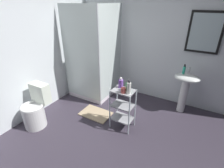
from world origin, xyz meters
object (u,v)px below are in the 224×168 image
Objects in this scene: hand_soap_bottle at (184,70)px; bath_mat at (96,114)px; toilet at (36,110)px; storage_cart at (123,106)px; body_wash_bottle_green at (128,87)px; shower_stall at (96,77)px; rinse_cup at (123,90)px; pedestal_sink at (186,86)px; conditioner_bottle_purple at (121,83)px; lotion_bottle_white at (129,88)px.

bath_mat is at bearing -144.55° from hand_soap_bottle.
storage_cart is (1.36, 0.71, 0.12)m from toilet.
bath_mat is (-0.69, 0.04, -0.81)m from body_wash_bottle_green.
shower_stall is at bearing -170.35° from hand_soap_bottle.
body_wash_bottle_green is 0.29× the size of bath_mat.
shower_stall is 1.39m from rinse_cup.
rinse_cup reaches higher than pedestal_sink.
toilet is 1.58m from conditioner_bottle_purple.
pedestal_sink is at bearing 53.00° from body_wash_bottle_green.
body_wash_bottle_green is (0.07, 0.02, 0.38)m from storage_cart.
shower_stall reaches higher than bath_mat.
rinse_cup is at bearing 24.53° from toilet.
storage_cart is 0.35m from rinse_cup.
bath_mat is at bearing 45.84° from toilet.
toilet is at bearing -141.68° from pedestal_sink.
conditioner_bottle_purple is at bearing -133.79° from pedestal_sink.
body_wash_bottle_green is 0.10m from rinse_cup.
pedestal_sink is 1.37m from rinse_cup.
lotion_bottle_white is 0.10m from rinse_cup.
toilet reaches higher than storage_cart.
toilet is at bearing -134.16° from bath_mat.
rinse_cup is (-0.80, -1.10, 0.20)m from pedestal_sink.
lotion_bottle_white is 1.33× the size of body_wash_bottle_green.
bath_mat is (-0.62, 0.06, -0.43)m from storage_cart.
storage_cart is 1.35m from hand_soap_bottle.
lotion_bottle_white is at bearing 24.01° from toilet.
storage_cart is at bearing 115.34° from rinse_cup.
rinse_cup is (1.40, 0.64, 0.47)m from toilet.
lotion_bottle_white is at bearing -123.70° from pedestal_sink.
conditioner_bottle_purple reaches higher than rinse_cup.
lotion_bottle_white is 0.08m from body_wash_bottle_green.
storage_cart is at bearing -125.87° from hand_soap_bottle.
storage_cart is 0.39m from body_wash_bottle_green.
storage_cart is 4.09× the size of hand_soap_bottle.
rinse_cup is (-0.08, -0.02, -0.06)m from lotion_bottle_white.
hand_soap_bottle is 0.78× the size of lotion_bottle_white.
shower_stall is 11.42× the size of body_wash_bottle_green.
shower_stall is 1.28m from storage_cart.
lotion_bottle_white reaches higher than storage_cart.
lotion_bottle_white is 1.12m from bath_mat.
rinse_cup is 0.14× the size of bath_mat.
shower_stall is 11.06× the size of hand_soap_bottle.
conditioner_bottle_purple is 0.16m from body_wash_bottle_green.
toilet is 1.27× the size of bath_mat.
bath_mat is (-0.65, 0.13, -0.77)m from rinse_cup.
body_wash_bottle_green reaches higher than storage_cart.
shower_stall is at bearing 78.01° from toilet.
body_wash_bottle_green is (1.44, 0.73, 0.50)m from toilet.
shower_stall is at bearing 144.00° from rinse_cup.
hand_soap_bottle is 1.04× the size of conditioner_bottle_purple.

